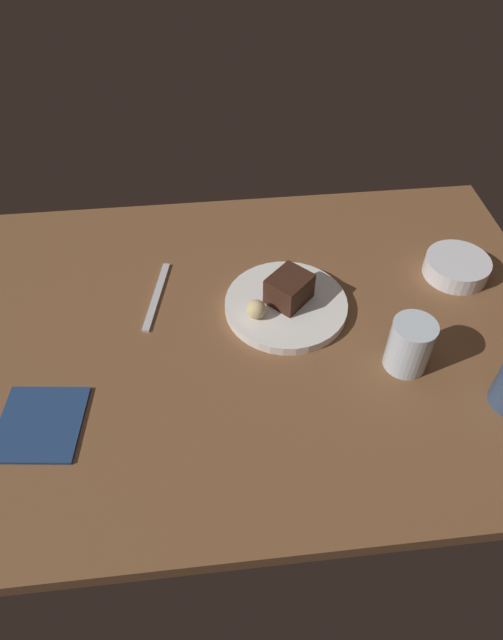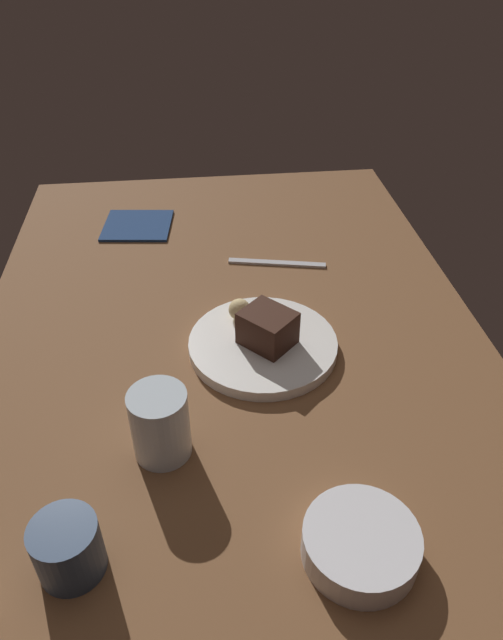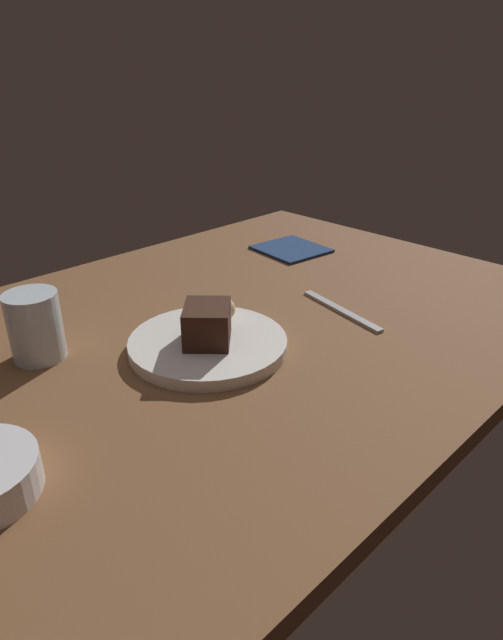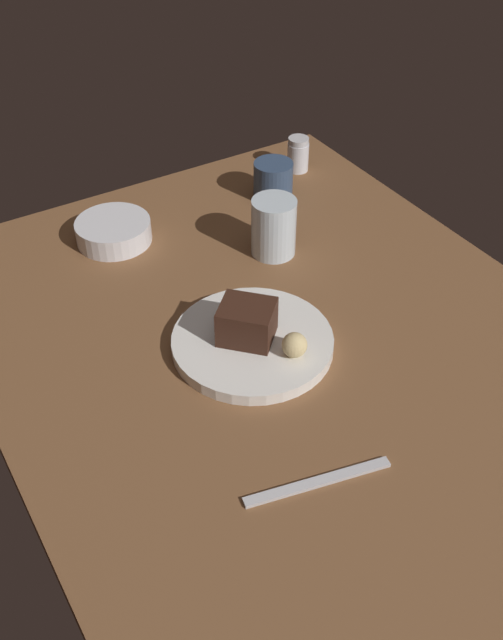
{
  "view_description": "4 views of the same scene",
  "coord_description": "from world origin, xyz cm",
  "px_view_note": "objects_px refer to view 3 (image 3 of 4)",
  "views": [
    {
      "loc": [
        -6.86,
        -68.08,
        79.25
      ],
      "look_at": [
        0.38,
        -1.16,
        6.78
      ],
      "focal_mm": 30.56,
      "sensor_mm": 36.0,
      "label": 1
    },
    {
      "loc": [
        78.06,
        -5.2,
        63.85
      ],
      "look_at": [
        2.51,
        3.4,
        5.04
      ],
      "focal_mm": 32.61,
      "sensor_mm": 36.0,
      "label": 2
    },
    {
      "loc": [
        54.12,
        60.45,
        43.27
      ],
      "look_at": [
        -0.92,
        5.21,
        5.16
      ],
      "focal_mm": 30.81,
      "sensor_mm": 36.0,
      "label": 3
    },
    {
      "loc": [
        -60.07,
        46.23,
        75.75
      ],
      "look_at": [
        8.28,
        4.48,
        7.72
      ],
      "focal_mm": 41.18,
      "sensor_mm": 36.0,
      "label": 4
    }
  ],
  "objects_px": {
    "chocolate_cake_slice": "(207,324)",
    "water_glass": "(35,326)",
    "folded_napkin": "(291,249)",
    "butter_knife": "(341,310)",
    "dessert_plate": "(208,344)",
    "bread_roll": "(224,309)"
  },
  "relations": [
    {
      "from": "chocolate_cake_slice",
      "to": "water_glass",
      "type": "xyz_separation_m",
      "value": [
        0.18,
        -0.16,
        0.0
      ]
    },
    {
      "from": "folded_napkin",
      "to": "butter_knife",
      "type": "bearing_deg",
      "value": 56.41
    },
    {
      "from": "chocolate_cake_slice",
      "to": "butter_knife",
      "type": "relative_size",
      "value": 0.41
    },
    {
      "from": "dessert_plate",
      "to": "folded_napkin",
      "type": "height_order",
      "value": "dessert_plate"
    },
    {
      "from": "dessert_plate",
      "to": "water_glass",
      "type": "distance_m",
      "value": 0.25
    },
    {
      "from": "bread_roll",
      "to": "folded_napkin",
      "type": "xyz_separation_m",
      "value": [
        -0.37,
        -0.19,
        -0.03
      ]
    },
    {
      "from": "water_glass",
      "to": "butter_knife",
      "type": "relative_size",
      "value": 0.53
    },
    {
      "from": "water_glass",
      "to": "folded_napkin",
      "type": "xyz_separation_m",
      "value": [
        -0.62,
        -0.06,
        -0.05
      ]
    },
    {
      "from": "water_glass",
      "to": "folded_napkin",
      "type": "height_order",
      "value": "water_glass"
    },
    {
      "from": "dessert_plate",
      "to": "chocolate_cake_slice",
      "type": "distance_m",
      "value": 0.04
    },
    {
      "from": "chocolate_cake_slice",
      "to": "folded_napkin",
      "type": "xyz_separation_m",
      "value": [
        -0.44,
        -0.22,
        -0.04
      ]
    },
    {
      "from": "chocolate_cake_slice",
      "to": "folded_napkin",
      "type": "bearing_deg",
      "value": -153.1
    },
    {
      "from": "bread_roll",
      "to": "butter_knife",
      "type": "bearing_deg",
      "value": 154.15
    },
    {
      "from": "water_glass",
      "to": "butter_knife",
      "type": "distance_m",
      "value": 0.49
    },
    {
      "from": "chocolate_cake_slice",
      "to": "water_glass",
      "type": "bearing_deg",
      "value": -41.7
    },
    {
      "from": "bread_roll",
      "to": "water_glass",
      "type": "relative_size",
      "value": 0.36
    },
    {
      "from": "dessert_plate",
      "to": "bread_roll",
      "type": "distance_m",
      "value": 0.07
    },
    {
      "from": "dessert_plate",
      "to": "butter_knife",
      "type": "bearing_deg",
      "value": 166.46
    },
    {
      "from": "butter_knife",
      "to": "water_glass",
      "type": "bearing_deg",
      "value": -104.14
    },
    {
      "from": "chocolate_cake_slice",
      "to": "dessert_plate",
      "type": "bearing_deg",
      "value": -129.34
    },
    {
      "from": "butter_knife",
      "to": "folded_napkin",
      "type": "relative_size",
      "value": 1.34
    },
    {
      "from": "butter_knife",
      "to": "chocolate_cake_slice",
      "type": "bearing_deg",
      "value": -89.73
    }
  ]
}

